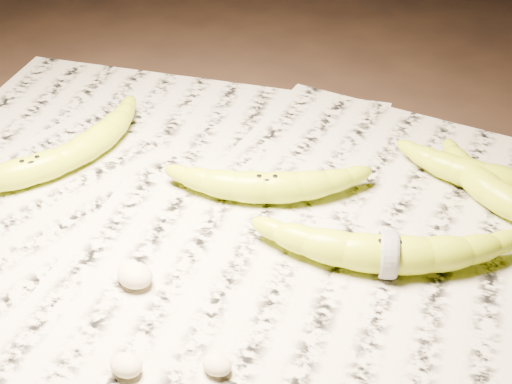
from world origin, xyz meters
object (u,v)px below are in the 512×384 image
at_px(banana_center, 267,185).
at_px(banana_taped, 388,252).
at_px(banana_upper_b, 494,190).
at_px(banana_upper_a, 483,174).
at_px(banana_left_b, 93,140).
at_px(banana_left_a, 31,167).

height_order(banana_center, banana_taped, banana_taped).
distance_m(banana_center, banana_upper_b, 0.25).
bearing_deg(banana_center, banana_taped, -42.60).
bearing_deg(banana_center, banana_upper_a, 6.20).
bearing_deg(banana_taped, banana_center, 141.45).
distance_m(banana_left_b, banana_taped, 0.39).
height_order(banana_left_a, banana_upper_b, same).
bearing_deg(banana_upper_b, banana_upper_a, 155.03).
height_order(banana_left_a, banana_left_b, same).
relative_size(banana_left_a, banana_center, 1.02).
bearing_deg(banana_left_b, banana_center, -80.62).
bearing_deg(banana_left_a, banana_taped, -50.70).
bearing_deg(banana_taped, banana_upper_b, 43.12).
xyz_separation_m(banana_left_b, banana_taped, (0.39, -0.03, 0.00)).
xyz_separation_m(banana_center, banana_upper_a, (0.21, 0.13, -0.00)).
bearing_deg(banana_center, banana_left_b, 157.40).
bearing_deg(banana_upper_a, banana_left_a, -157.62).
bearing_deg(banana_left_a, banana_left_b, 13.80).
relative_size(banana_left_a, banana_taped, 0.85).
relative_size(banana_left_b, banana_center, 0.91).
distance_m(banana_left_b, banana_upper_a, 0.47).
distance_m(banana_upper_a, banana_upper_b, 0.03).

